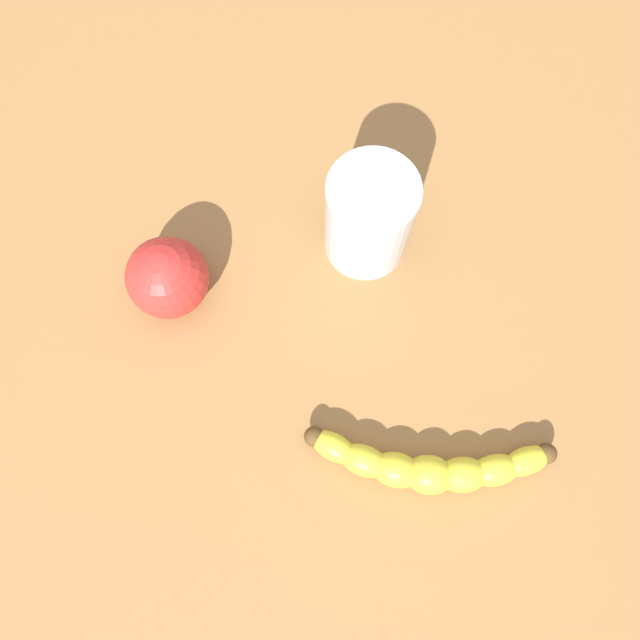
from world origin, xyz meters
The scene contains 4 objects.
wooden_tabletop centered at (0.00, 0.00, 1.50)cm, with size 120.00×120.00×3.00cm, color olive.
banana centered at (-14.62, -16.35, 4.75)cm, with size 7.95×22.51×3.49cm.
smoothie_glass centered at (5.56, -5.27, 8.72)cm, with size 8.30×8.30×11.53cm.
apple_fruit centered at (-4.58, 11.54, 6.90)cm, with size 7.80×7.80×7.80cm, color red.
Camera 1 is at (-19.98, -7.64, 62.83)cm, focal length 35.45 mm.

